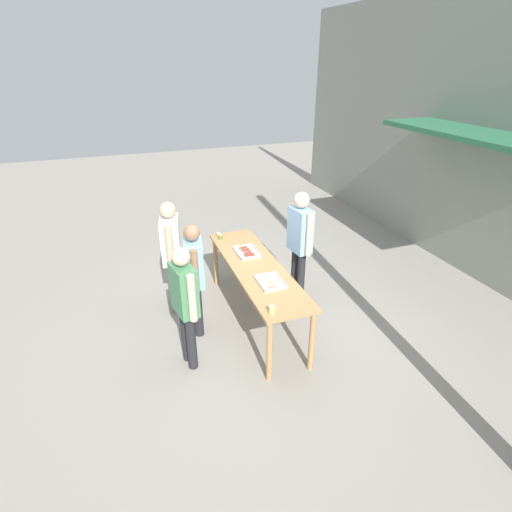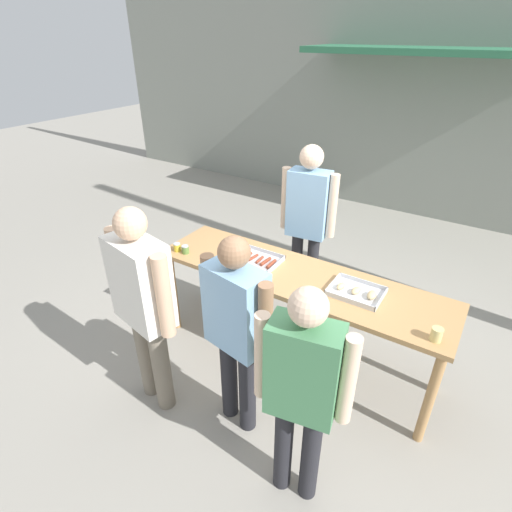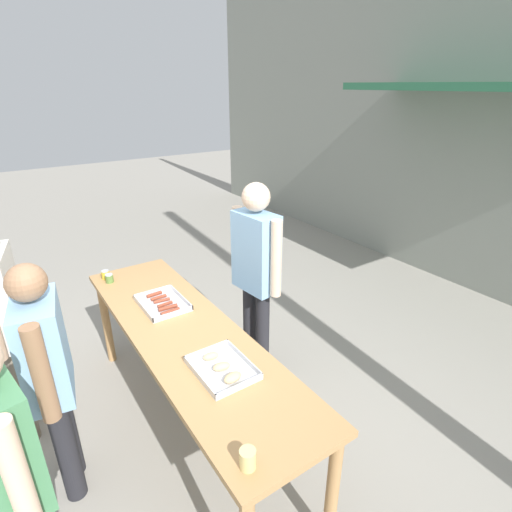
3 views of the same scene
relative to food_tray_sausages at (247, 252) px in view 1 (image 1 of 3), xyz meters
The scene contains 12 objects.
ground_plane 0.98m from the food_tray_sausages, ahead, with size 24.00×24.00×0.00m, color gray.
building_facade_back 4.22m from the food_tray_sausages, 84.08° to the left, with size 12.00×1.11×4.50m.
serving_table 0.43m from the food_tray_sausages, ahead, with size 2.50×0.67×0.88m.
food_tray_sausages is the anchor object (origin of this frame).
food_tray_buns 0.91m from the food_tray_sausages, ahead, with size 0.40×0.31×0.06m.
condiment_jar_mustard 0.75m from the food_tray_sausages, 161.85° to the right, with size 0.07×0.07×0.07m.
condiment_jar_ketchup 0.66m from the food_tray_sausages, 159.96° to the right, with size 0.07×0.07×0.07m.
beer_cup 1.54m from the food_tray_sausages, ahead, with size 0.07×0.07×0.10m.
person_server_behind_table 0.81m from the food_tray_sausages, 83.20° to the left, with size 0.56×0.26×1.74m.
person_customer_holding_hotdog 1.07m from the food_tray_sausages, 105.77° to the right, with size 0.65×0.33×1.68m.
person_customer_with_cup 1.48m from the food_tray_sausages, 47.62° to the right, with size 0.55×0.28×1.58m.
person_customer_waiting_in_line 0.93m from the food_tray_sausages, 65.69° to the right, with size 0.59×0.29×1.58m.
Camera 1 is at (4.49, -1.64, 3.42)m, focal length 28.00 mm.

